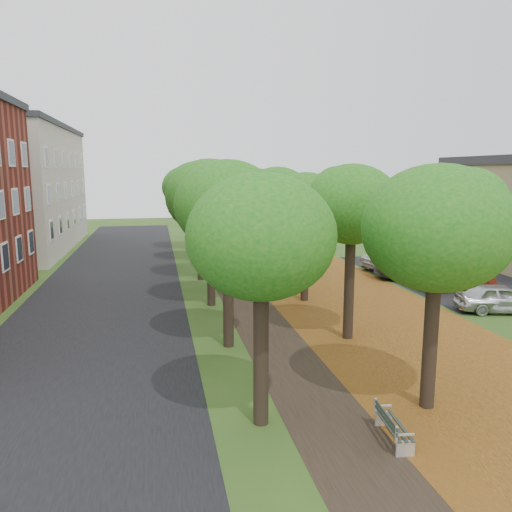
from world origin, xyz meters
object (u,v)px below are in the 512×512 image
bench (392,426)px  car_silver (500,298)px  car_red (456,278)px  car_white (397,260)px  car_grey (417,266)px

bench → car_silver: bearing=-41.4°
car_silver → car_red: bearing=6.8°
bench → car_white: size_ratio=0.34×
car_red → car_white: bearing=5.0°
car_red → bench: bearing=141.9°
bench → car_silver: 13.97m
car_white → car_silver: bearing=168.8°
bench → car_white: bearing=-21.6°
car_red → car_grey: size_ratio=0.80×
car_silver → car_red: 4.47m
car_red → car_grey: 3.35m
car_red → car_white: size_ratio=0.86×
bench → car_grey: 20.06m
car_silver → car_white: (0.00, 10.39, -0.01)m
bench → car_silver: size_ratio=0.40×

